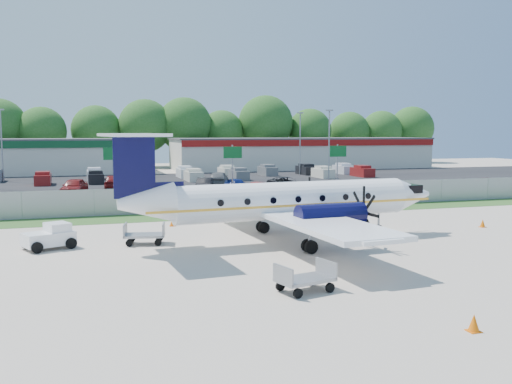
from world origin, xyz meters
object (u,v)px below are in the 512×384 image
object	(u,v)px
baggage_cart_far	(305,278)
baggage_cart_near	(145,235)
aircraft	(286,200)
pushback_tug	(51,237)

from	to	relation	value
baggage_cart_far	baggage_cart_near	bearing A→B (deg)	112.95
aircraft	pushback_tug	distance (m)	12.94
pushback_tug	aircraft	bearing A→B (deg)	-9.23
aircraft	pushback_tug	xyz separation A→B (m)	(-12.65, 2.06, -1.72)
aircraft	baggage_cart_far	size ratio (longest dim) A/B	8.21
aircraft	baggage_cart_near	distance (m)	8.13
baggage_cart_far	aircraft	bearing A→B (deg)	73.75
pushback_tug	baggage_cart_far	xyz separation A→B (m)	(9.81, -11.82, -0.12)
baggage_cart_near	pushback_tug	bearing A→B (deg)	176.43
pushback_tug	baggage_cart_far	size ratio (longest dim) A/B	1.21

